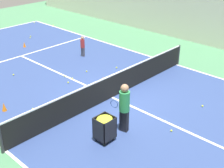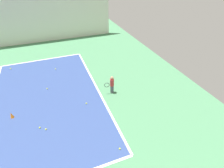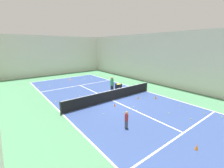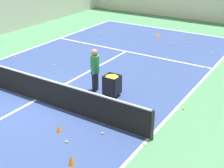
# 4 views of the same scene
# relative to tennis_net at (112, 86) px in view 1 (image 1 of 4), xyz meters

# --- Properties ---
(ground_plane) EXTENTS (35.86, 35.86, 0.00)m
(ground_plane) POSITION_rel_tennis_net_xyz_m (0.00, 0.00, -0.52)
(ground_plane) COLOR #477F56
(court_playing_area) EXTENTS (9.41, 24.47, 0.00)m
(court_playing_area) POSITION_rel_tennis_net_xyz_m (0.00, 0.00, -0.52)
(court_playing_area) COLOR navy
(court_playing_area) RESTS_ON ground
(line_sideline_left) EXTENTS (0.10, 24.47, 0.00)m
(line_sideline_left) POSITION_rel_tennis_net_xyz_m (-4.70, 0.00, -0.52)
(line_sideline_left) COLOR white
(line_sideline_left) RESTS_ON ground
(line_sideline_right) EXTENTS (0.10, 24.47, 0.00)m
(line_sideline_right) POSITION_rel_tennis_net_xyz_m (4.70, 0.00, -0.52)
(line_sideline_right) COLOR white
(line_sideline_right) RESTS_ON ground
(line_service_near) EXTENTS (9.41, 0.10, 0.00)m
(line_service_near) POSITION_rel_tennis_net_xyz_m (0.00, -6.73, -0.52)
(line_service_near) COLOR white
(line_service_near) RESTS_ON ground
(line_centre_service) EXTENTS (0.10, 13.46, 0.00)m
(line_centre_service) POSITION_rel_tennis_net_xyz_m (0.00, 0.00, -0.52)
(line_centre_service) COLOR white
(line_centre_service) RESTS_ON ground
(tennis_net) EXTENTS (9.71, 0.10, 1.01)m
(tennis_net) POSITION_rel_tennis_net_xyz_m (0.00, 0.00, 0.00)
(tennis_net) COLOR #2D2D33
(tennis_net) RESTS_ON ground
(coach_at_net) EXTENTS (0.42, 0.68, 1.73)m
(coach_at_net) POSITION_rel_tennis_net_xyz_m (1.40, 1.88, 0.47)
(coach_at_net) COLOR black
(coach_at_net) RESTS_ON ground
(child_midcourt) EXTENTS (0.26, 0.26, 1.11)m
(child_midcourt) POSITION_rel_tennis_net_xyz_m (-2.26, -4.28, 0.11)
(child_midcourt) COLOR #4C4C56
(child_midcourt) RESTS_ON ground
(ball_cart) EXTENTS (0.57, 0.53, 0.88)m
(ball_cart) POSITION_rel_tennis_net_xyz_m (2.24, 1.80, 0.09)
(ball_cart) COLOR black
(ball_cart) RESTS_ON ground
(training_cone_0) EXTENTS (0.17, 0.17, 0.29)m
(training_cone_0) POSITION_rel_tennis_net_xyz_m (-0.72, -1.23, -0.38)
(training_cone_0) COLOR orange
(training_cone_0) RESTS_ON ground
(training_cone_1) EXTENTS (0.18, 0.18, 0.33)m
(training_cone_1) POSITION_rel_tennis_net_xyz_m (3.51, -2.20, -0.35)
(training_cone_1) COLOR orange
(training_cone_1) RESTS_ON ground
(training_cone_2) EXTENTS (0.16, 0.16, 0.29)m
(training_cone_2) POSITION_rel_tennis_net_xyz_m (-0.92, -7.84, -0.37)
(training_cone_2) COLOR orange
(training_cone_2) RESTS_ON ground
(training_cone_4) EXTENTS (0.17, 0.17, 0.25)m
(training_cone_4) POSITION_rel_tennis_net_xyz_m (2.17, -1.18, -0.39)
(training_cone_4) COLOR orange
(training_cone_4) RESTS_ON ground
(tennis_ball_2) EXTENTS (0.07, 0.07, 0.07)m
(tennis_ball_2) POSITION_rel_tennis_net_xyz_m (-4.29, -11.89, -0.49)
(tennis_ball_2) COLOR yellow
(tennis_ball_2) RESTS_ON ground
(tennis_ball_3) EXTENTS (0.07, 0.07, 0.07)m
(tennis_ball_3) POSITION_rel_tennis_net_xyz_m (0.38, -2.31, -0.49)
(tennis_ball_3) COLOR yellow
(tennis_ball_3) RESTS_ON ground
(tennis_ball_4) EXTENTS (0.07, 0.07, 0.07)m
(tennis_ball_4) POSITION_rel_tennis_net_xyz_m (1.60, -4.79, -0.49)
(tennis_ball_4) COLOR yellow
(tennis_ball_4) RESTS_ON ground
(tennis_ball_9) EXTENTS (0.07, 0.07, 0.07)m
(tennis_ball_9) POSITION_rel_tennis_net_xyz_m (3.39, -0.55, -0.49)
(tennis_ball_9) COLOR yellow
(tennis_ball_9) RESTS_ON ground
(tennis_ball_12) EXTENTS (0.07, 0.07, 0.07)m
(tennis_ball_12) POSITION_rel_tennis_net_xyz_m (-2.06, -9.02, -0.49)
(tennis_ball_12) COLOR yellow
(tennis_ball_12) RESTS_ON ground
(tennis_ball_14) EXTENTS (0.07, 0.07, 0.07)m
(tennis_ball_14) POSITION_rel_tennis_net_xyz_m (-4.81, -10.30, -0.49)
(tennis_ball_14) COLOR yellow
(tennis_ball_14) RESTS_ON ground
(tennis_ball_17) EXTENTS (0.07, 0.07, 0.07)m
(tennis_ball_17) POSITION_rel_tennis_net_xyz_m (-1.00, -2.61, -0.49)
(tennis_ball_17) COLOR yellow
(tennis_ball_17) RESTS_ON ground
(tennis_ball_23) EXTENTS (0.07, 0.07, 0.07)m
(tennis_ball_23) POSITION_rel_tennis_net_xyz_m (2.75, -1.49, -0.49)
(tennis_ball_23) COLOR yellow
(tennis_ball_23) RESTS_ON ground
(tennis_ball_24) EXTENTS (0.07, 0.07, 0.07)m
(tennis_ball_24) POSITION_rel_tennis_net_xyz_m (0.35, 3.08, -0.49)
(tennis_ball_24) COLOR yellow
(tennis_ball_24) RESTS_ON ground
(tennis_ball_30) EXTENTS (0.07, 0.07, 0.07)m
(tennis_ball_30) POSITION_rel_tennis_net_xyz_m (-1.84, 3.02, -0.49)
(tennis_ball_30) COLOR yellow
(tennis_ball_30) RESTS_ON ground
(tennis_ball_31) EXTENTS (0.07, 0.07, 0.07)m
(tennis_ball_31) POSITION_rel_tennis_net_xyz_m (-0.01, -2.50, -0.49)
(tennis_ball_31) COLOR yellow
(tennis_ball_31) RESTS_ON ground
(tennis_ball_32) EXTENTS (0.07, 0.07, 0.07)m
(tennis_ball_32) POSITION_rel_tennis_net_xyz_m (-2.31, -1.88, -0.49)
(tennis_ball_32) COLOR yellow
(tennis_ball_32) RESTS_ON ground
(tennis_ball_34) EXTENTS (0.07, 0.07, 0.07)m
(tennis_ball_34) POSITION_rel_tennis_net_xyz_m (-2.25, -9.26, -0.49)
(tennis_ball_34) COLOR yellow
(tennis_ball_34) RESTS_ON ground
(tennis_ball_36) EXTENTS (0.07, 0.07, 0.07)m
(tennis_ball_36) POSITION_rel_tennis_net_xyz_m (0.07, -2.94, -0.49)
(tennis_ball_36) COLOR yellow
(tennis_ball_36) RESTS_ON ground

